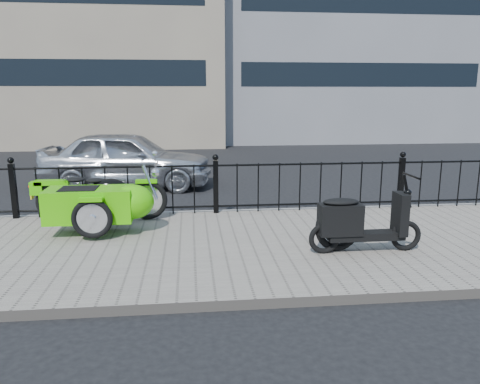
{
  "coord_description": "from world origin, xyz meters",
  "views": [
    {
      "loc": [
        -0.45,
        -6.98,
        2.28
      ],
      "look_at": [
        0.29,
        -0.1,
        0.8
      ],
      "focal_mm": 35.0,
      "sensor_mm": 36.0,
      "label": 1
    }
  ],
  "objects": [
    {
      "name": "ground",
      "position": [
        0.0,
        0.0,
        0.0
      ],
      "size": [
        120.0,
        120.0,
        0.0
      ],
      "primitive_type": "plane",
      "color": "black",
      "rests_on": "ground"
    },
    {
      "name": "sidewalk",
      "position": [
        0.0,
        -0.5,
        0.06
      ],
      "size": [
        30.0,
        3.8,
        0.12
      ],
      "primitive_type": "cube",
      "color": "slate",
      "rests_on": "ground"
    },
    {
      "name": "curb",
      "position": [
        0.0,
        1.44,
        0.06
      ],
      "size": [
        30.0,
        0.1,
        0.12
      ],
      "primitive_type": "cube",
      "color": "gray",
      "rests_on": "ground"
    },
    {
      "name": "iron_fence",
      "position": [
        0.0,
        1.3,
        0.59
      ],
      "size": [
        14.11,
        0.11,
        1.08
      ],
      "color": "black",
      "rests_on": "sidewalk"
    },
    {
      "name": "building_tan",
      "position": [
        -6.0,
        15.99,
        6.0
      ],
      "size": [
        14.0,
        8.01,
        12.0
      ],
      "color": "gray",
      "rests_on": "ground"
    },
    {
      "name": "motorcycle_sidecar",
      "position": [
        -1.82,
        0.34,
        0.59
      ],
      "size": [
        2.28,
        1.48,
        0.98
      ],
      "color": "black",
      "rests_on": "sidewalk"
    },
    {
      "name": "scooter",
      "position": [
        1.81,
        -1.06,
        0.54
      ],
      "size": [
        1.59,
        0.46,
        1.08
      ],
      "color": "black",
      "rests_on": "sidewalk"
    },
    {
      "name": "spare_tire",
      "position": [
        1.56,
        -0.98,
        0.47
      ],
      "size": [
        0.7,
        0.19,
        0.69
      ],
      "primitive_type": "torus",
      "rotation": [
        1.57,
        0.0,
        0.14
      ],
      "color": "black",
      "rests_on": "sidewalk"
    },
    {
      "name": "sedan_car",
      "position": [
        -1.97,
        4.46,
        0.69
      ],
      "size": [
        4.2,
        2.05,
        1.38
      ],
      "primitive_type": "imported",
      "rotation": [
        0.0,
        0.0,
        1.47
      ],
      "color": "silver",
      "rests_on": "ground"
    }
  ]
}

